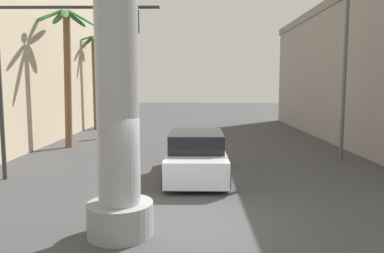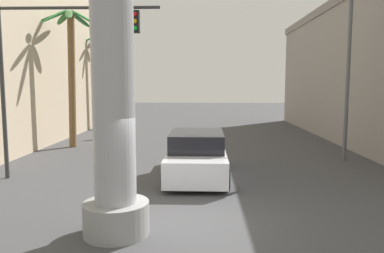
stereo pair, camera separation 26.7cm
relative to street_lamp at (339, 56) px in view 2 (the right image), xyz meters
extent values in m
plane|color=#424244|center=(-5.92, 2.48, -4.32)|extent=(92.18, 92.18, 0.00)
cylinder|color=#9E9EA3|center=(-7.40, -8.10, 0.47)|extent=(0.87, 0.87, 9.59)
cylinder|color=gray|center=(-7.40, -8.10, -3.97)|extent=(1.40, 1.40, 0.70)
cylinder|color=#59595E|center=(0.39, 0.00, -0.76)|extent=(0.16, 0.16, 7.13)
cylinder|color=#333333|center=(-12.22, -3.46, -1.46)|extent=(0.14, 0.14, 5.72)
cylinder|color=#333333|center=(-9.59, -3.46, 1.30)|extent=(5.27, 0.10, 0.10)
cube|color=black|center=(-7.75, -3.46, 0.85)|extent=(0.24, 0.24, 0.70)
sphere|color=red|center=(-7.75, -3.59, 1.07)|extent=(0.14, 0.14, 0.14)
sphere|color=yellow|center=(-7.75, -3.59, 0.85)|extent=(0.14, 0.14, 0.14)
sphere|color=green|center=(-7.75, -3.59, 0.63)|extent=(0.14, 0.14, 0.14)
cylinder|color=black|center=(-6.69, -1.42, -4.00)|extent=(0.22, 0.64, 0.64)
cylinder|color=black|center=(-4.85, -1.43, -4.00)|extent=(0.22, 0.64, 0.64)
cylinder|color=black|center=(-6.70, -4.69, -4.00)|extent=(0.22, 0.64, 0.64)
cylinder|color=black|center=(-4.87, -4.70, -4.00)|extent=(0.22, 0.64, 0.64)
cube|color=silver|center=(-5.78, -3.06, -3.76)|extent=(1.96, 4.69, 0.80)
cube|color=black|center=(-5.78, -3.06, -3.06)|extent=(1.79, 2.58, 0.60)
cylinder|color=brown|center=(-12.16, 2.95, -0.99)|extent=(0.44, 0.44, 6.67)
ellipsoid|color=#20782D|center=(-11.37, 2.93, 2.07)|extent=(1.52, 0.47, 0.94)
ellipsoid|color=#205D2D|center=(-11.92, 3.77, 2.16)|extent=(0.89, 1.63, 0.69)
ellipsoid|color=#2F702D|center=(-12.74, 3.63, 2.20)|extent=(1.32, 1.49, 0.56)
ellipsoid|color=#255C2D|center=(-13.04, 3.02, 2.17)|extent=(1.62, 0.41, 0.65)
ellipsoid|color=#22722D|center=(-12.67, 2.30, 2.08)|extent=(1.14, 1.45, 0.92)
ellipsoid|color=#31622D|center=(-11.93, 2.21, 2.15)|extent=(0.86, 1.62, 0.72)
cylinder|color=brown|center=(-12.81, 10.57, -1.11)|extent=(0.39, 0.44, 6.43)
ellipsoid|color=#23672D|center=(-12.19, 10.67, 1.93)|extent=(1.18, 0.53, 0.65)
ellipsoid|color=#21722D|center=(-12.63, 11.16, 2.00)|extent=(0.65, 1.25, 0.45)
ellipsoid|color=#32712D|center=(-13.26, 10.95, 1.92)|extent=(1.10, 0.98, 0.70)
ellipsoid|color=#27642D|center=(-13.28, 10.22, 1.97)|extent=(1.16, 0.98, 0.54)
ellipsoid|color=#2A622D|center=(-12.62, 9.99, 1.98)|extent=(0.67, 1.24, 0.50)
cylinder|color=gray|center=(-11.09, 5.99, -3.90)|extent=(0.14, 0.14, 0.84)
cylinder|color=gray|center=(-11.04, 6.19, -3.90)|extent=(0.14, 0.14, 0.84)
cylinder|color=#2659A5|center=(-11.06, 6.09, -3.16)|extent=(0.42, 0.42, 0.63)
sphere|color=tan|center=(-11.06, 6.09, -2.73)|extent=(0.22, 0.22, 0.22)
camera|label=1|loc=(-5.82, -15.72, -1.14)|focal=35.00mm
camera|label=2|loc=(-5.56, -15.72, -1.14)|focal=35.00mm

